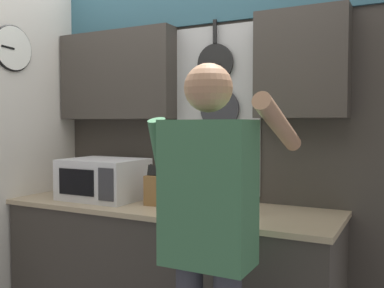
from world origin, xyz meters
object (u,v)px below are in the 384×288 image
object	(u,v)px
knife_block	(157,189)
utensil_crock	(241,198)
microwave	(104,179)
person	(209,223)

from	to	relation	value
knife_block	utensil_crock	bearing A→B (deg)	0.11
microwave	person	distance (m)	1.20
microwave	person	bearing A→B (deg)	-29.37
knife_block	person	bearing A→B (deg)	-42.99
knife_block	utensil_crock	distance (m)	0.55
person	microwave	bearing A→B (deg)	150.63
utensil_crock	person	world-z (taller)	person
microwave	utensil_crock	world-z (taller)	utensil_crock
utensil_crock	person	xyz separation A→B (m)	(0.08, -0.59, -0.01)
knife_block	person	size ratio (longest dim) A/B	0.16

